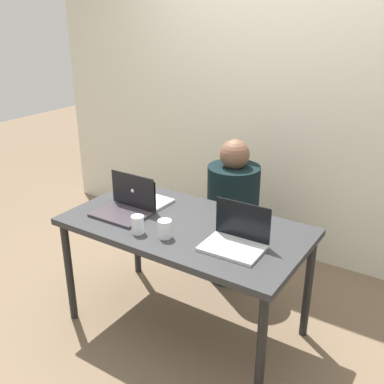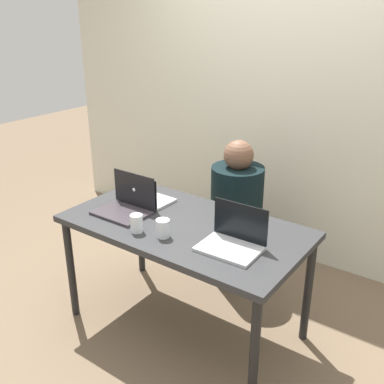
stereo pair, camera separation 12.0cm
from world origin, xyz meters
name	(u,v)px [view 1 (the left image)]	position (x,y,z in m)	size (l,w,h in m)	color
ground_plane	(186,325)	(0.00, 0.00, 0.00)	(12.00, 12.00, 0.00)	brown
back_wall	(279,93)	(0.00, 1.33, 1.34)	(4.50, 0.10, 2.68)	beige
desk	(185,234)	(0.00, 0.00, 0.68)	(1.47, 0.79, 0.75)	#2C2D2E
person_at_center	(232,219)	(-0.05, 0.71, 0.49)	(0.44, 0.44, 1.10)	black
laptop_front_left	(125,206)	(-0.40, -0.08, 0.81)	(0.34, 0.28, 0.24)	#3A3339
laptop_back_left	(142,197)	(-0.41, 0.10, 0.80)	(0.35, 0.24, 0.21)	#B0B5B4
laptop_front_right	(236,238)	(0.39, -0.08, 0.80)	(0.33, 0.27, 0.23)	silver
water_glass_left	(138,226)	(-0.16, -0.24, 0.80)	(0.07, 0.07, 0.11)	white
water_glass_center	(165,230)	(0.00, -0.20, 0.80)	(0.08, 0.08, 0.11)	white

